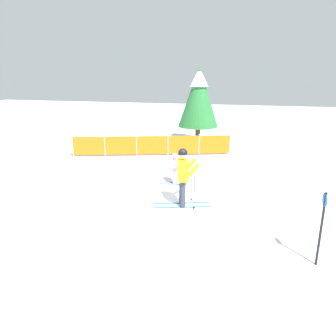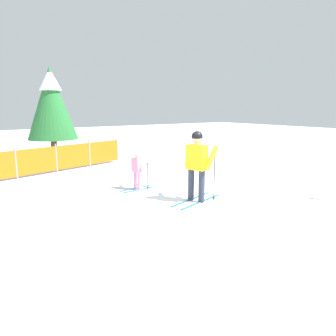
# 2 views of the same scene
# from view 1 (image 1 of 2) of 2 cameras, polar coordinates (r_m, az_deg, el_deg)

# --- Properties ---
(ground_plane) EXTENTS (60.00, 60.00, 0.00)m
(ground_plane) POSITION_cam_1_polar(r_m,az_deg,el_deg) (9.83, 2.29, -6.53)
(ground_plane) COLOR white
(skier_adult) EXTENTS (1.69, 0.88, 1.75)m
(skier_adult) POSITION_cam_1_polar(r_m,az_deg,el_deg) (9.47, 2.69, -0.72)
(skier_adult) COLOR #1966B2
(skier_adult) RESTS_ON ground_plane
(skier_child) EXTENTS (1.06, 0.53, 1.11)m
(skier_child) POSITION_cam_1_polar(r_m,az_deg,el_deg) (11.44, 1.24, 0.32)
(skier_child) COLOR #1966B2
(skier_child) RESTS_ON ground_plane
(safety_fence) EXTENTS (7.10, 2.11, 1.02)m
(safety_fence) POSITION_cam_1_polar(r_m,az_deg,el_deg) (15.31, -2.76, 3.99)
(safety_fence) COLOR gray
(safety_fence) RESTS_ON ground_plane
(conifer_far) EXTENTS (2.20, 2.20, 4.09)m
(conifer_far) POSITION_cam_1_polar(r_m,az_deg,el_deg) (18.23, 5.37, 12.39)
(conifer_far) COLOR #4C3823
(conifer_far) RESTS_ON ground_plane
(trail_marker) EXTENTS (0.05, 0.28, 1.60)m
(trail_marker) POSITION_cam_1_polar(r_m,az_deg,el_deg) (7.29, 25.24, -8.42)
(trail_marker) COLOR black
(trail_marker) RESTS_ON ground_plane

